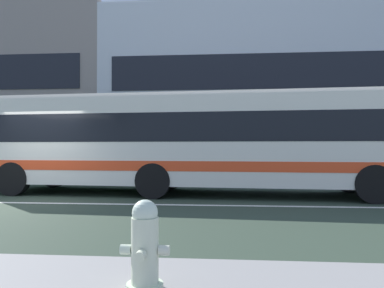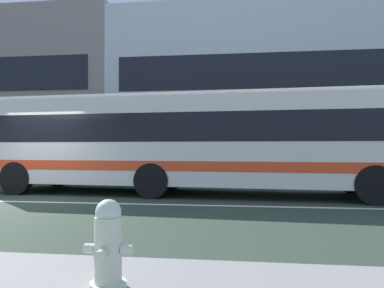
{
  "view_description": "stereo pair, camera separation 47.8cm",
  "coord_description": "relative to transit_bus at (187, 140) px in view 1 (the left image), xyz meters",
  "views": [
    {
      "loc": [
        5.23,
        -8.95,
        1.44
      ],
      "look_at": [
        4.3,
        2.24,
        1.55
      ],
      "focal_mm": 33.65,
      "sensor_mm": 36.0,
      "label": 1
    },
    {
      "loc": [
        5.7,
        -8.9,
        1.44
      ],
      "look_at": [
        4.3,
        2.24,
        1.55
      ],
      "focal_mm": 33.65,
      "sensor_mm": 36.0,
      "label": 2
    }
  ],
  "objects": [
    {
      "name": "apartment_block_right",
      "position": [
        4.72,
        13.82,
        3.01
      ],
      "size": [
        20.81,
        11.87,
        9.38
      ],
      "color": "silver",
      "rests_on": "ground_plane"
    },
    {
      "name": "fire_hydrant",
      "position": [
        0.39,
        -7.88,
        -1.15
      ],
      "size": [
        0.45,
        0.4,
        0.81
      ],
      "color": "beige",
      "rests_on": "sidewalk_near"
    },
    {
      "name": "transit_bus",
      "position": [
        0.0,
        0.0,
        0.0
      ],
      "size": [
        12.3,
        3.37,
        3.03
      ],
      "color": "silver",
      "rests_on": "ground_plane"
    },
    {
      "name": "hedge_row_far",
      "position": [
        -7.71,
        3.43,
        -1.14
      ],
      "size": [
        17.06,
        1.1,
        1.07
      ],
      "primitive_type": "cube",
      "color": "#29651A",
      "rests_on": "ground_plane"
    },
    {
      "name": "ground_plane",
      "position": [
        -4.14,
        -2.15,
        -1.67
      ],
      "size": [
        160.0,
        160.0,
        0.0
      ],
      "primitive_type": "plane",
      "color": "#2C3B2D"
    },
    {
      "name": "lane_centre_line",
      "position": [
        -4.14,
        -2.15,
        -1.67
      ],
      "size": [
        60.0,
        0.16,
        0.01
      ],
      "primitive_type": "cube",
      "color": "silver",
      "rests_on": "ground_plane"
    }
  ]
}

